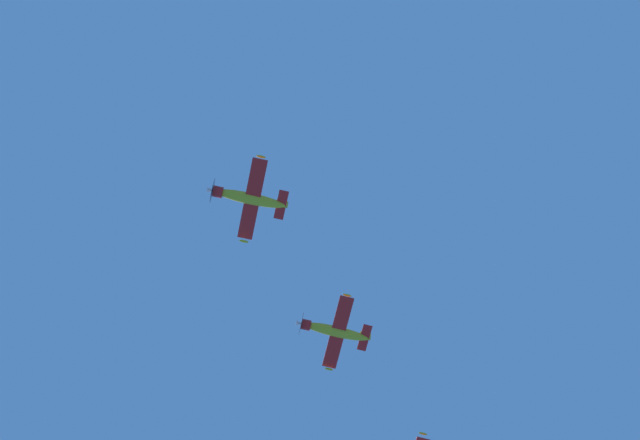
{
  "coord_description": "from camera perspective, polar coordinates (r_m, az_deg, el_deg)",
  "views": [
    {
      "loc": [
        14.46,
        -28.08,
        1.92
      ],
      "look_at": [
        5.01,
        4.18,
        82.15
      ],
      "focal_mm": 51.28,
      "sensor_mm": 36.0,
      "label": 1
    }
  ],
  "objects": [
    {
      "name": "airplane_lead",
      "position": [
        87.19,
        -4.54,
        1.38
      ],
      "size": [
        7.68,
        8.31,
        2.63
      ],
      "color": "gold"
    },
    {
      "name": "airplane_left_wingman",
      "position": [
        94.05,
        0.85,
        -6.94
      ],
      "size": [
        7.69,
        8.33,
        2.53
      ],
      "color": "gold"
    }
  ]
}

